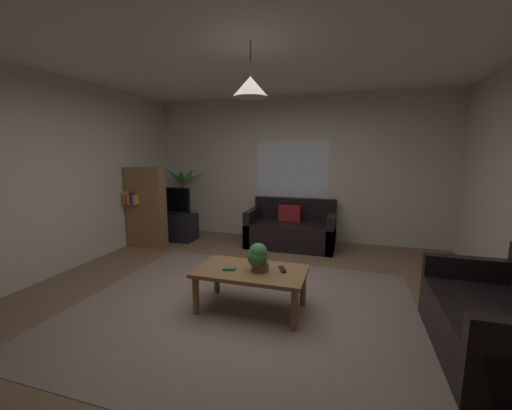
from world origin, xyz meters
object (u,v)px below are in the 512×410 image
object	(u,v)px
potted_palm_corner	(184,205)
pendant_lamp	(250,87)
coffee_table	(251,276)
couch_right_side	(502,327)
book_on_table_0	(229,268)
tv	(170,200)
potted_plant_on_table	(258,257)
remote_on_table_0	(282,269)
tv_stand	(172,227)
bookshelf_corner	(146,207)
couch_under_window	(291,231)

from	to	relation	value
potted_palm_corner	pendant_lamp	bearing A→B (deg)	-49.12
coffee_table	pendant_lamp	world-z (taller)	pendant_lamp
coffee_table	pendant_lamp	xyz separation A→B (m)	(0.00, 0.00, 1.89)
potted_palm_corner	couch_right_side	bearing A→B (deg)	-32.54
coffee_table	book_on_table_0	distance (m)	0.24
tv	book_on_table_0	bearing A→B (deg)	-46.79
potted_plant_on_table	pendant_lamp	world-z (taller)	pendant_lamp
remote_on_table_0	tv_stand	bearing A→B (deg)	-62.08
tv_stand	bookshelf_corner	xyz separation A→B (m)	(-0.19, -0.52, 0.45)
couch_under_window	tv	size ratio (longest dim) A/B	1.86
pendant_lamp	tv	bearing A→B (deg)	136.97
coffee_table	pendant_lamp	distance (m)	1.89
coffee_table	remote_on_table_0	size ratio (longest dim) A/B	7.14
couch_right_side	book_on_table_0	distance (m)	2.40
pendant_lamp	bookshelf_corner	bearing A→B (deg)	146.48
remote_on_table_0	bookshelf_corner	xyz separation A→B (m)	(-2.79, 1.56, 0.25)
potted_palm_corner	pendant_lamp	size ratio (longest dim) A/B	2.81
potted_plant_on_table	tv_stand	distance (m)	3.24
bookshelf_corner	remote_on_table_0	bearing A→B (deg)	-29.24
tv_stand	tv	world-z (taller)	tv
coffee_table	tv	size ratio (longest dim) A/B	1.40
tv	bookshelf_corner	bearing A→B (deg)	-110.43
couch_under_window	potted_palm_corner	distance (m)	2.33
potted_plant_on_table	bookshelf_corner	distance (m)	3.05
bookshelf_corner	pendant_lamp	distance (m)	3.35
book_on_table_0	tv_stand	size ratio (longest dim) A/B	0.14
pendant_lamp	couch_under_window	bearing A→B (deg)	90.67
potted_plant_on_table	bookshelf_corner	world-z (taller)	bookshelf_corner
tv_stand	pendant_lamp	bearing A→B (deg)	-43.32
couch_under_window	couch_right_side	distance (m)	3.41
tv_stand	couch_right_side	bearing A→B (deg)	-27.69
couch_under_window	coffee_table	bearing A→B (deg)	-89.33
couch_right_side	pendant_lamp	distance (m)	2.95
couch_under_window	tv	distance (m)	2.33
couch_under_window	couch_right_side	size ratio (longest dim) A/B	1.09
potted_plant_on_table	couch_under_window	bearing A→B (deg)	92.63
tv	bookshelf_corner	distance (m)	0.53
remote_on_table_0	pendant_lamp	size ratio (longest dim) A/B	0.32
couch_right_side	potted_palm_corner	bearing A→B (deg)	-122.54
tv_stand	pendant_lamp	xyz separation A→B (m)	(2.29, -2.16, 2.02)
tv_stand	potted_plant_on_table	bearing A→B (deg)	-42.55
potted_plant_on_table	potted_palm_corner	bearing A→B (deg)	131.68
couch_right_side	pendant_lamp	world-z (taller)	pendant_lamp
tv_stand	pendant_lamp	distance (m)	3.73
remote_on_table_0	pendant_lamp	distance (m)	1.84
couch_under_window	pendant_lamp	world-z (taller)	pendant_lamp
tv_stand	potted_palm_corner	size ratio (longest dim) A/B	0.63
book_on_table_0	coffee_table	bearing A→B (deg)	18.46
couch_right_side	potted_palm_corner	world-z (taller)	potted_palm_corner
pendant_lamp	book_on_table_0	bearing A→B (deg)	-161.54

